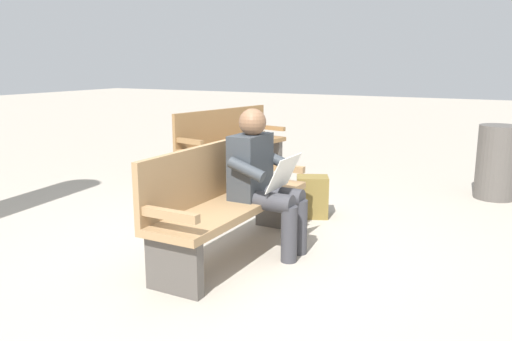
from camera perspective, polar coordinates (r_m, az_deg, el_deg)
ground_plane at (r=4.23m, az=-2.39°, el=-9.33°), size 40.00×40.00×0.00m
bench_near at (r=4.13m, az=-3.30°, el=-3.20°), size 1.80×0.49×0.90m
person_seated at (r=4.12m, az=0.74°, el=-0.76°), size 0.57×0.57×1.18m
backpack at (r=5.21m, az=6.27°, el=-2.92°), size 0.37×0.39×0.42m
bench_far at (r=7.11m, az=-2.91°, el=3.25°), size 1.86×0.81×0.90m
trash_bin at (r=6.43m, az=25.24°, el=0.84°), size 0.44×0.44×0.84m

